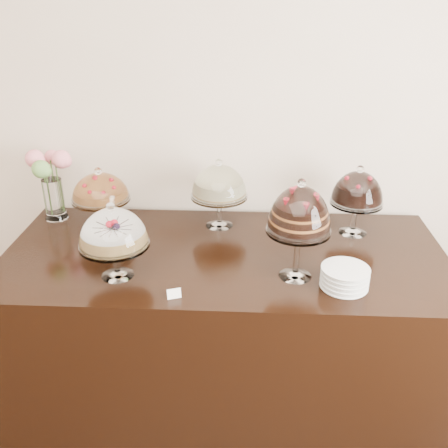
{
  "coord_description": "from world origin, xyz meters",
  "views": [
    {
      "loc": [
        0.25,
        0.27,
        2.1
      ],
      "look_at": [
        0.13,
        2.4,
        1.08
      ],
      "focal_mm": 40.0,
      "sensor_mm": 36.0,
      "label": 1
    }
  ],
  "objects_px": {
    "cake_stand_choco_layer": "(299,213)",
    "cake_stand_cheesecake": "(219,184)",
    "flower_vase": "(50,178)",
    "plate_stack": "(345,278)",
    "cake_stand_sugar_sponge": "(113,231)",
    "cake_stand_dark_choco": "(358,191)",
    "display_counter": "(224,325)",
    "cake_stand_fruit_tart": "(100,190)"
  },
  "relations": [
    {
      "from": "cake_stand_choco_layer",
      "to": "cake_stand_cheesecake",
      "type": "height_order",
      "value": "cake_stand_choco_layer"
    },
    {
      "from": "flower_vase",
      "to": "plate_stack",
      "type": "relative_size",
      "value": 1.97
    },
    {
      "from": "cake_stand_sugar_sponge",
      "to": "cake_stand_dark_choco",
      "type": "distance_m",
      "value": 1.26
    },
    {
      "from": "display_counter",
      "to": "flower_vase",
      "type": "xyz_separation_m",
      "value": [
        -0.98,
        0.36,
        0.69
      ]
    },
    {
      "from": "cake_stand_dark_choco",
      "to": "flower_vase",
      "type": "relative_size",
      "value": 0.94
    },
    {
      "from": "cake_stand_sugar_sponge",
      "to": "cake_stand_choco_layer",
      "type": "distance_m",
      "value": 0.82
    },
    {
      "from": "cake_stand_choco_layer",
      "to": "plate_stack",
      "type": "relative_size",
      "value": 2.32
    },
    {
      "from": "cake_stand_sugar_sponge",
      "to": "cake_stand_cheesecake",
      "type": "height_order",
      "value": "cake_stand_cheesecake"
    },
    {
      "from": "cake_stand_sugar_sponge",
      "to": "cake_stand_cheesecake",
      "type": "xyz_separation_m",
      "value": [
        0.43,
        0.55,
        0.02
      ]
    },
    {
      "from": "cake_stand_fruit_tart",
      "to": "flower_vase",
      "type": "bearing_deg",
      "value": 156.87
    },
    {
      "from": "cake_stand_sugar_sponge",
      "to": "flower_vase",
      "type": "height_order",
      "value": "flower_vase"
    },
    {
      "from": "display_counter",
      "to": "flower_vase",
      "type": "height_order",
      "value": "flower_vase"
    },
    {
      "from": "flower_vase",
      "to": "plate_stack",
      "type": "xyz_separation_m",
      "value": [
        1.52,
        -0.65,
        -0.19
      ]
    },
    {
      "from": "cake_stand_cheesecake",
      "to": "cake_stand_sugar_sponge",
      "type": "bearing_deg",
      "value": -128.21
    },
    {
      "from": "cake_stand_choco_layer",
      "to": "cake_stand_fruit_tart",
      "type": "bearing_deg",
      "value": 156.72
    },
    {
      "from": "cake_stand_dark_choco",
      "to": "flower_vase",
      "type": "height_order",
      "value": "flower_vase"
    },
    {
      "from": "cake_stand_dark_choco",
      "to": "cake_stand_fruit_tart",
      "type": "relative_size",
      "value": 1.07
    },
    {
      "from": "display_counter",
      "to": "plate_stack",
      "type": "bearing_deg",
      "value": -28.1
    },
    {
      "from": "cake_stand_sugar_sponge",
      "to": "cake_stand_cheesecake",
      "type": "relative_size",
      "value": 0.95
    },
    {
      "from": "cake_stand_sugar_sponge",
      "to": "cake_stand_cheesecake",
      "type": "distance_m",
      "value": 0.7
    },
    {
      "from": "cake_stand_cheesecake",
      "to": "cake_stand_fruit_tart",
      "type": "bearing_deg",
      "value": -172.44
    },
    {
      "from": "display_counter",
      "to": "cake_stand_cheesecake",
      "type": "xyz_separation_m",
      "value": [
        -0.04,
        0.31,
        0.69
      ]
    },
    {
      "from": "cake_stand_choco_layer",
      "to": "flower_vase",
      "type": "distance_m",
      "value": 1.44
    },
    {
      "from": "cake_stand_dark_choco",
      "to": "cake_stand_sugar_sponge",
      "type": "bearing_deg",
      "value": -156.62
    },
    {
      "from": "display_counter",
      "to": "cake_stand_cheesecake",
      "type": "relative_size",
      "value": 5.73
    },
    {
      "from": "cake_stand_fruit_tart",
      "to": "plate_stack",
      "type": "height_order",
      "value": "cake_stand_fruit_tart"
    },
    {
      "from": "display_counter",
      "to": "cake_stand_dark_choco",
      "type": "relative_size",
      "value": 5.81
    },
    {
      "from": "display_counter",
      "to": "cake_stand_choco_layer",
      "type": "height_order",
      "value": "cake_stand_choco_layer"
    },
    {
      "from": "cake_stand_choco_layer",
      "to": "cake_stand_cheesecake",
      "type": "bearing_deg",
      "value": 126.45
    },
    {
      "from": "cake_stand_sugar_sponge",
      "to": "plate_stack",
      "type": "relative_size",
      "value": 1.78
    },
    {
      "from": "plate_stack",
      "to": "cake_stand_dark_choco",
      "type": "bearing_deg",
      "value": 76.0
    },
    {
      "from": "display_counter",
      "to": "cake_stand_cheesecake",
      "type": "bearing_deg",
      "value": 98.33
    },
    {
      "from": "cake_stand_sugar_sponge",
      "to": "cake_stand_dark_choco",
      "type": "bearing_deg",
      "value": 23.38
    },
    {
      "from": "flower_vase",
      "to": "cake_stand_fruit_tart",
      "type": "bearing_deg",
      "value": -23.13
    },
    {
      "from": "display_counter",
      "to": "cake_stand_choco_layer",
      "type": "xyz_separation_m",
      "value": [
        0.33,
        -0.21,
        0.76
      ]
    },
    {
      "from": "cake_stand_choco_layer",
      "to": "cake_stand_sugar_sponge",
      "type": "bearing_deg",
      "value": -177.37
    },
    {
      "from": "flower_vase",
      "to": "display_counter",
      "type": "bearing_deg",
      "value": -20.09
    },
    {
      "from": "display_counter",
      "to": "plate_stack",
      "type": "xyz_separation_m",
      "value": [
        0.54,
        -0.29,
        0.5
      ]
    },
    {
      "from": "display_counter",
      "to": "cake_stand_sugar_sponge",
      "type": "xyz_separation_m",
      "value": [
        -0.48,
        -0.24,
        0.68
      ]
    },
    {
      "from": "cake_stand_cheesecake",
      "to": "cake_stand_fruit_tart",
      "type": "xyz_separation_m",
      "value": [
        -0.62,
        -0.08,
        -0.01
      ]
    },
    {
      "from": "cake_stand_dark_choco",
      "to": "cake_stand_fruit_tart",
      "type": "bearing_deg",
      "value": -178.66
    },
    {
      "from": "display_counter",
      "to": "cake_stand_cheesecake",
      "type": "height_order",
      "value": "cake_stand_cheesecake"
    }
  ]
}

